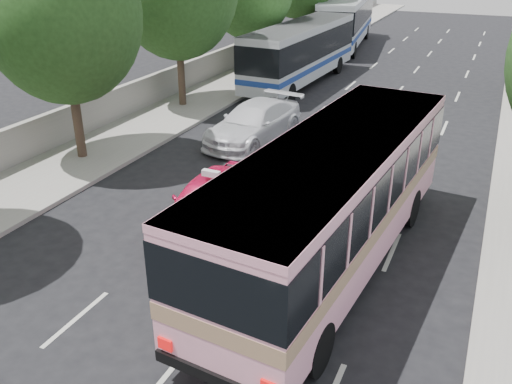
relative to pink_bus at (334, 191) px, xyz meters
The scene contains 10 objects.
ground 4.41m from the pink_bus, 137.27° to the right, with size 120.00×120.00×0.00m, color black.
sidewalk_left 20.87m from the pink_bus, 122.96° to the left, with size 4.00×90.00×0.15m, color #9E998E.
low_wall 21.83m from the pink_bus, 126.94° to the left, with size 0.30×90.00×1.50m, color #9E998E.
tree_left_b 12.25m from the pink_bus, 163.33° to the left, with size 5.70×5.70×8.88m.
pink_bus is the anchor object (origin of this frame).
pink_taxi 4.15m from the pink_bus, behind, with size 2.01×5.00×1.70m, color #E0134C.
white_pickup 10.23m from the pink_bus, 125.97° to the left, with size 2.30×5.65×1.64m, color silver.
tour_coach_front 20.01m from the pink_bus, 112.31° to the left, with size 3.06×11.82×3.51m.
tour_coach_rear 32.81m from the pink_bus, 105.06° to the left, with size 4.49×13.17×3.86m.
taxi_roof_sign 3.94m from the pink_bus, behind, with size 0.55×0.18×0.18m, color silver.
Camera 1 is at (6.07, -9.52, 8.04)m, focal length 38.00 mm.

